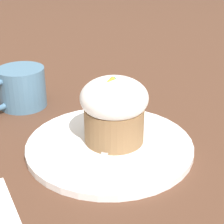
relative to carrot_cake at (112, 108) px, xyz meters
The scene contains 5 objects.
ground_plane 0.06m from the carrot_cake, 21.13° to the left, with size 4.00×4.00×0.00m, color #513323.
dessert_plate 0.06m from the carrot_cake, 21.13° to the left, with size 0.25×0.25×0.01m.
carrot_cake is the anchor object (origin of this frame).
spoon 0.06m from the carrot_cake, 26.86° to the left, with size 0.11×0.07×0.01m.
coffee_cup 0.23m from the carrot_cake, 90.48° to the right, with size 0.12×0.09×0.08m.
Camera 1 is at (0.38, 0.32, 0.30)m, focal length 60.00 mm.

